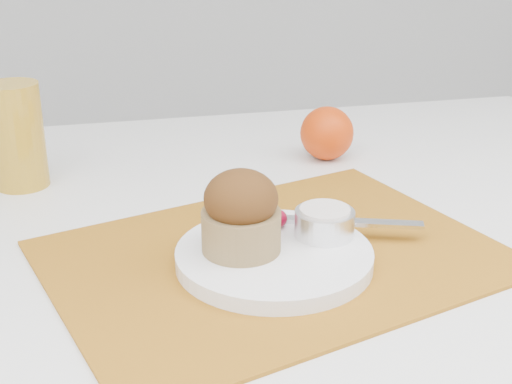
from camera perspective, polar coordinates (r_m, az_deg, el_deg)
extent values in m
cube|color=#A16216|center=(0.74, 1.54, -5.19)|extent=(0.52, 0.44, 0.00)
cylinder|color=white|center=(0.72, 1.46, -5.18)|extent=(0.24, 0.24, 0.02)
cylinder|color=silver|center=(0.74, 5.50, -2.48)|extent=(0.08, 0.08, 0.03)
cylinder|color=white|center=(0.74, 5.54, -1.53)|extent=(0.07, 0.07, 0.01)
ellipsoid|color=#5D0215|center=(0.76, 1.68, -2.12)|extent=(0.02, 0.02, 0.02)
ellipsoid|color=#500216|center=(0.76, 4.29, -2.31)|extent=(0.02, 0.02, 0.02)
cube|color=silver|center=(0.77, 6.71, -2.37)|extent=(0.17, 0.07, 0.00)
sphere|color=#DF4007|center=(1.01, 5.69, 4.70)|extent=(0.08, 0.08, 0.08)
cylinder|color=gold|center=(0.95, -18.57, 4.29)|extent=(0.08, 0.08, 0.13)
cylinder|color=#987949|center=(0.71, -1.19, -3.11)|extent=(0.08, 0.08, 0.04)
ellipsoid|color=#321909|center=(0.69, -1.22, -0.52)|extent=(0.07, 0.07, 0.06)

